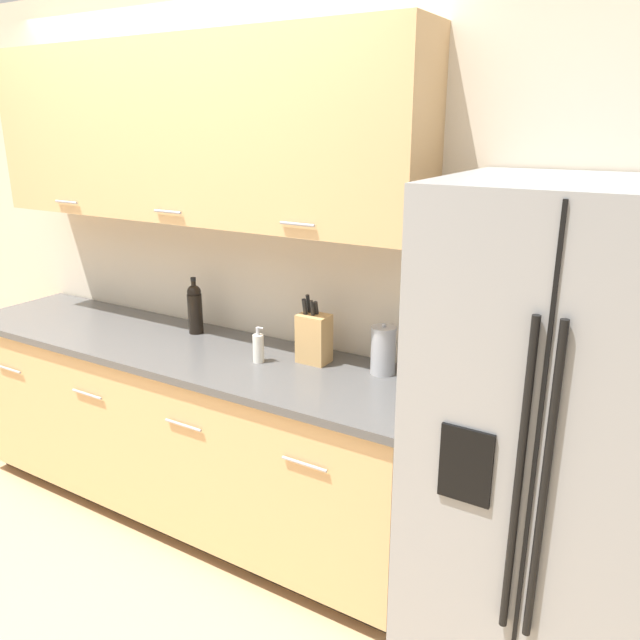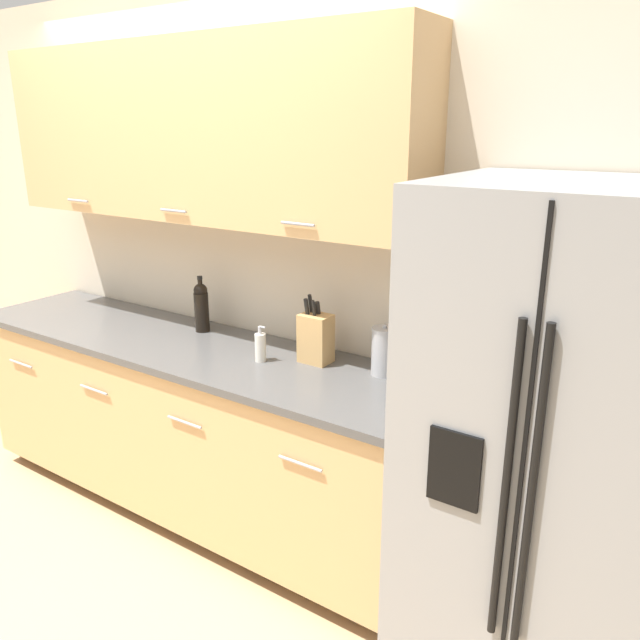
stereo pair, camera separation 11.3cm
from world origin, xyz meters
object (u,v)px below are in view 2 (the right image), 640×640
at_px(refrigerator, 553,458).
at_px(knife_block, 316,338).
at_px(wine_bottle, 201,306).
at_px(steel_canister, 384,351).
at_px(soap_dispenser, 260,347).

bearing_deg(refrigerator, knife_block, 169.17).
xyz_separation_m(wine_bottle, steel_canister, (1.05, 0.01, -0.03)).
bearing_deg(refrigerator, wine_bottle, 172.40).
relative_size(wine_bottle, soap_dispenser, 1.73).
bearing_deg(wine_bottle, knife_block, -2.64).
distance_m(refrigerator, soap_dispenser, 1.31).
bearing_deg(wine_bottle, soap_dispenser, -17.67).
bearing_deg(steel_canister, wine_bottle, -179.67).
relative_size(refrigerator, soap_dispenser, 10.76).
height_order(knife_block, steel_canister, knife_block).
distance_m(knife_block, steel_canister, 0.32).
xyz_separation_m(refrigerator, knife_block, (-1.09, 0.21, 0.15)).
height_order(soap_dispenser, steel_canister, steel_canister).
bearing_deg(knife_block, wine_bottle, 177.36).
bearing_deg(soap_dispenser, wine_bottle, 162.33).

